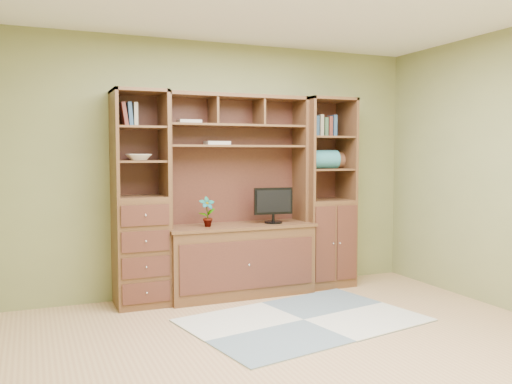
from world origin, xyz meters
name	(u,v)px	position (x,y,z in m)	size (l,w,h in m)	color
room	(308,176)	(0.00, 0.00, 1.30)	(4.60, 4.10, 2.64)	tan
center_hutch	(240,196)	(0.15, 1.73, 1.02)	(1.54, 0.53, 2.05)	#53331D
left_tower	(140,199)	(-0.85, 1.77, 1.02)	(0.50, 0.45, 2.05)	#53331D
right_tower	(326,193)	(1.17, 1.77, 1.02)	(0.55, 0.45, 2.05)	#53331D
rug	(304,320)	(0.35, 0.71, 0.01)	(1.95, 1.30, 0.01)	#979D9C
monitor	(273,199)	(0.51, 1.70, 0.98)	(0.42, 0.19, 0.51)	black
orchid	(207,212)	(-0.21, 1.70, 0.88)	(0.16, 0.11, 0.30)	#B6663D
magazines	(217,143)	(-0.06, 1.82, 1.56)	(0.24, 0.17, 0.04)	#AFA295
bowl	(139,157)	(-0.86, 1.77, 1.42)	(0.24, 0.24, 0.06)	white
blanket_teal	(322,159)	(1.10, 1.73, 1.39)	(0.35, 0.20, 0.20)	#2C6E76
blanket_red	(331,160)	(1.28, 1.85, 1.38)	(0.32, 0.18, 0.18)	brown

